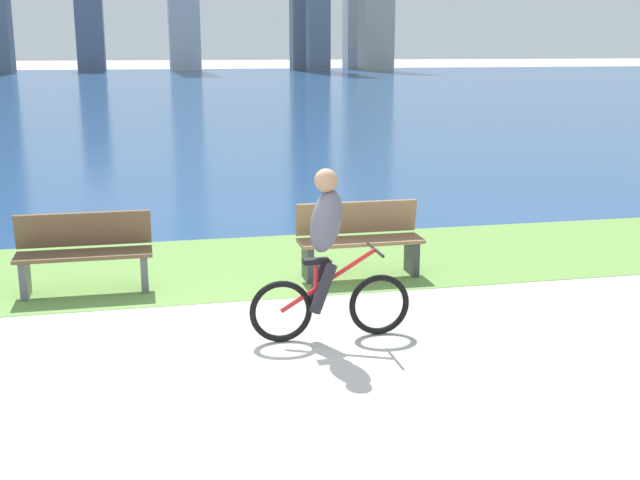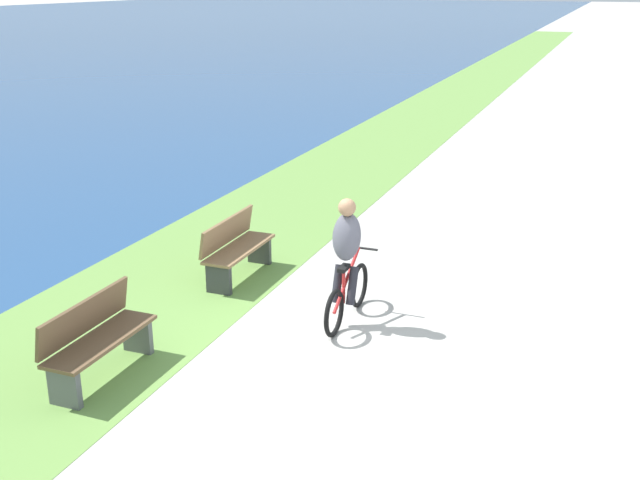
% 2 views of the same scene
% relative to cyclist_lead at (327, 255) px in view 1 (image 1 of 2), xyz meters
% --- Properties ---
extents(ground_plane, '(300.00, 300.00, 0.00)m').
position_rel_cyclist_lead_xyz_m(ground_plane, '(-0.96, -0.41, -0.83)').
color(ground_plane, '#B2AFA8').
extents(grass_strip_bayside, '(120.00, 2.99, 0.01)m').
position_rel_cyclist_lead_xyz_m(grass_strip_bayside, '(-0.96, 2.80, -0.82)').
color(grass_strip_bayside, '#6B9947').
rests_on(grass_strip_bayside, ground).
extents(bay_water_surface, '(300.00, 86.65, 0.00)m').
position_rel_cyclist_lead_xyz_m(bay_water_surface, '(-0.96, 47.63, -0.82)').
color(bay_water_surface, navy).
rests_on(bay_water_surface, ground).
extents(cyclist_lead, '(1.56, 0.52, 1.64)m').
position_rel_cyclist_lead_xyz_m(cyclist_lead, '(0.00, 0.00, 0.00)').
color(cyclist_lead, black).
rests_on(cyclist_lead, ground).
extents(bench_near_path, '(1.50, 0.47, 0.90)m').
position_rel_cyclist_lead_xyz_m(bench_near_path, '(0.86, 2.02, -0.38)').
color(bench_near_path, olive).
rests_on(bench_near_path, ground).
extents(bench_far_along_path, '(1.50, 0.47, 0.90)m').
position_rel_cyclist_lead_xyz_m(bench_far_along_path, '(-2.34, 2.06, -0.38)').
color(bench_far_along_path, brown).
rests_on(bench_far_along_path, ground).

